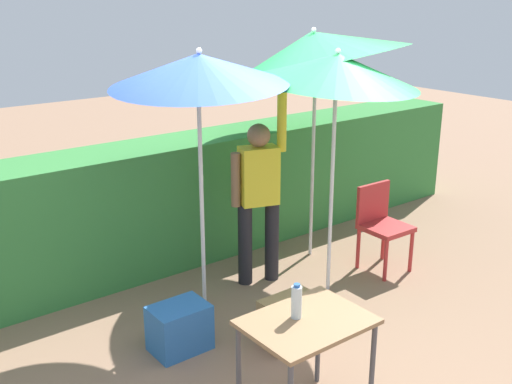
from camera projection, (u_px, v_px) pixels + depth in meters
ground_plane at (277, 317)px, 5.48m from camera, size 24.00×24.00×0.00m
hedge_row at (178, 200)px, 6.52m from camera, size 8.00×0.70×1.30m
umbrella_rainbow at (199, 70)px, 4.93m from camera, size 1.48×1.48×2.36m
umbrella_orange at (337, 69)px, 5.35m from camera, size 1.49×1.49×2.33m
umbrella_yellow at (315, 48)px, 6.07m from camera, size 1.92×1.88×2.69m
person_vendor at (259, 192)px, 5.89m from camera, size 0.55×0.32×1.88m
chair_plastic at (381, 222)px, 6.32m from camera, size 0.45×0.45×0.89m
cooler_box at (180, 328)px, 4.94m from camera, size 0.46×0.33×0.39m
crate_cardboard at (290, 321)px, 5.04m from camera, size 0.48×0.29×0.40m
folding_table at (307, 333)px, 3.98m from camera, size 0.80×0.60×0.76m
bottle_water at (296, 302)px, 3.95m from camera, size 0.07×0.07×0.24m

